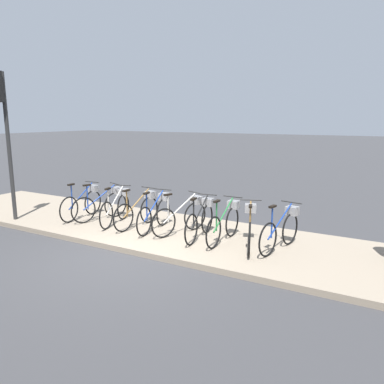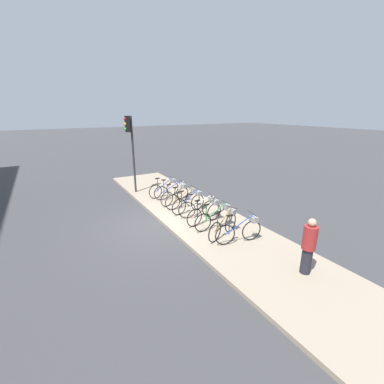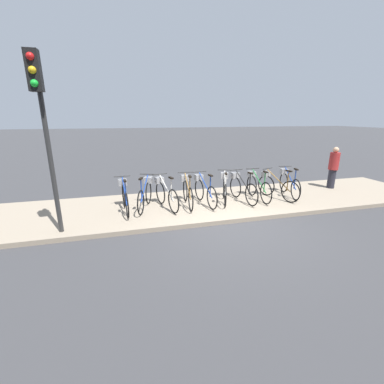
# 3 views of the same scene
# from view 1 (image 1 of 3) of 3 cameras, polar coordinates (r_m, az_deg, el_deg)

# --- Properties ---
(ground_plane) EXTENTS (120.00, 120.00, 0.00)m
(ground_plane) POSITION_cam_1_polar(r_m,az_deg,el_deg) (7.91, -9.39, -9.42)
(ground_plane) COLOR #38383A
(sidewalk) EXTENTS (15.05, 3.01, 0.12)m
(sidewalk) POSITION_cam_1_polar(r_m,az_deg,el_deg) (9.05, -3.41, -6.23)
(sidewalk) COLOR gray
(sidewalk) RESTS_ON ground_plane
(parked_bicycle_0) EXTENTS (0.46, 1.62, 1.00)m
(parked_bicycle_0) POSITION_cam_1_polar(r_m,az_deg,el_deg) (10.49, -16.19, -1.41)
(parked_bicycle_0) COLOR black
(parked_bicycle_0) RESTS_ON sidewalk
(parked_bicycle_1) EXTENTS (0.64, 1.55, 1.00)m
(parked_bicycle_1) POSITION_cam_1_polar(r_m,az_deg,el_deg) (10.16, -13.41, -1.67)
(parked_bicycle_1) COLOR black
(parked_bicycle_1) RESTS_ON sidewalk
(parked_bicycle_2) EXTENTS (0.56, 1.58, 1.00)m
(parked_bicycle_2) POSITION_cam_1_polar(r_m,az_deg,el_deg) (9.72, -11.40, -2.16)
(parked_bicycle_2) COLOR black
(parked_bicycle_2) RESTS_ON sidewalk
(parked_bicycle_3) EXTENTS (0.46, 1.62, 1.00)m
(parked_bicycle_3) POSITION_cam_1_polar(r_m,az_deg,el_deg) (9.34, -8.04, -2.59)
(parked_bicycle_3) COLOR black
(parked_bicycle_3) RESTS_ON sidewalk
(parked_bicycle_4) EXTENTS (0.46, 1.61, 1.00)m
(parked_bicycle_4) POSITION_cam_1_polar(r_m,az_deg,el_deg) (9.02, -5.52, -3.02)
(parked_bicycle_4) COLOR black
(parked_bicycle_4) RESTS_ON sidewalk
(parked_bicycle_5) EXTENTS (0.66, 1.54, 1.00)m
(parked_bicycle_5) POSITION_cam_1_polar(r_m,az_deg,el_deg) (8.72, -1.39, -3.48)
(parked_bicycle_5) COLOR black
(parked_bicycle_5) RESTS_ON sidewalk
(parked_bicycle_6) EXTENTS (0.46, 1.61, 1.00)m
(parked_bicycle_6) POSITION_cam_1_polar(r_m,az_deg,el_deg) (8.38, 1.41, -4.07)
(parked_bicycle_6) COLOR black
(parked_bicycle_6) RESTS_ON sidewalk
(parked_bicycle_7) EXTENTS (0.46, 1.62, 1.00)m
(parked_bicycle_7) POSITION_cam_1_polar(r_m,az_deg,el_deg) (8.18, 5.09, -4.50)
(parked_bicycle_7) COLOR black
(parked_bicycle_7) RESTS_ON sidewalk
(parked_bicycle_8) EXTENTS (0.67, 1.53, 1.00)m
(parked_bicycle_8) POSITION_cam_1_polar(r_m,az_deg,el_deg) (7.87, 8.83, -5.22)
(parked_bicycle_8) COLOR black
(parked_bicycle_8) RESTS_ON sidewalk
(parked_bicycle_9) EXTENTS (0.50, 1.60, 1.00)m
(parked_bicycle_9) POSITION_cam_1_polar(r_m,az_deg,el_deg) (7.87, 13.54, -5.41)
(parked_bicycle_9) COLOR black
(parked_bicycle_9) RESTS_ON sidewalk
(traffic_light) EXTENTS (0.24, 0.40, 3.78)m
(traffic_light) POSITION_cam_1_polar(r_m,az_deg,el_deg) (10.67, -26.98, 10.34)
(traffic_light) COLOR #2D2D2D
(traffic_light) RESTS_ON sidewalk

